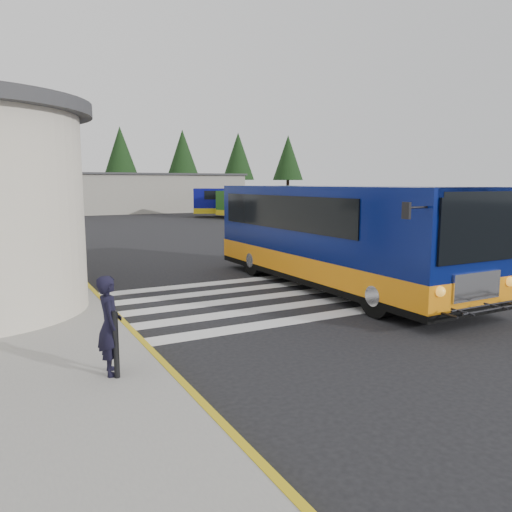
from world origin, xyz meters
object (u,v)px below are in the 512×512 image
transit_bus (336,240)px  far_bus_a (241,201)px  far_bus_b (257,202)px  pedestrian_a (110,325)px  bollard (116,345)px

transit_bus → far_bus_a: size_ratio=1.18×
transit_bus → far_bus_b: 31.91m
transit_bus → pedestrian_a: 8.71m
far_bus_a → far_bus_b: 1.62m
far_bus_a → pedestrian_a: bearing=174.0°
bollard → far_bus_a: size_ratio=0.12×
pedestrian_a → far_bus_b: far_bus_b is taller
transit_bus → far_bus_a: (11.82, 30.39, 0.04)m
pedestrian_a → bollard: 0.34m
far_bus_a → far_bus_b: (1.08, -1.21, -0.10)m
bollard → far_bus_a: far_bus_a is taller
transit_bus → far_bus_b: size_ratio=1.26×
far_bus_b → far_bus_a: bearing=24.5°
transit_bus → pedestrian_a: (-7.56, -4.29, -0.52)m
bollard → far_bus_a: (19.35, 34.90, 0.81)m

